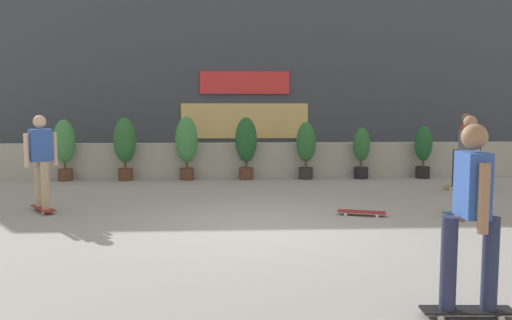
% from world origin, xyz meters
% --- Properties ---
extents(ground_plane, '(48.00, 48.00, 0.00)m').
position_xyz_m(ground_plane, '(0.00, 0.00, 0.00)').
color(ground_plane, '#9E9B96').
extents(planter_wall, '(18.00, 0.40, 0.90)m').
position_xyz_m(planter_wall, '(0.00, 6.00, 0.45)').
color(planter_wall, '#B2ADA3').
rests_on(planter_wall, ground).
extents(building_backdrop, '(20.00, 2.08, 6.50)m').
position_xyz_m(building_backdrop, '(0.00, 10.00, 3.25)').
color(building_backdrop, '#424751').
rests_on(building_backdrop, ground).
extents(potted_plant_0, '(0.53, 0.53, 1.53)m').
position_xyz_m(potted_plant_0, '(-4.55, 5.55, 0.89)').
color(potted_plant_0, brown).
rests_on(potted_plant_0, ground).
extents(potted_plant_1, '(0.55, 0.55, 1.58)m').
position_xyz_m(potted_plant_1, '(-3.06, 5.55, 0.92)').
color(potted_plant_1, brown).
rests_on(potted_plant_1, ground).
extents(potted_plant_2, '(0.56, 0.56, 1.60)m').
position_xyz_m(potted_plant_2, '(-1.53, 5.55, 0.94)').
color(potted_plant_2, brown).
rests_on(potted_plant_2, ground).
extents(potted_plant_3, '(0.55, 0.55, 1.58)m').
position_xyz_m(potted_plant_3, '(-0.03, 5.55, 0.92)').
color(potted_plant_3, brown).
rests_on(potted_plant_3, ground).
extents(potted_plant_4, '(0.49, 0.49, 1.46)m').
position_xyz_m(potted_plant_4, '(1.50, 5.55, 0.84)').
color(potted_plant_4, '#2D2823').
rests_on(potted_plant_4, ground).
extents(potted_plant_5, '(0.42, 0.42, 1.32)m').
position_xyz_m(potted_plant_5, '(2.94, 5.55, 0.74)').
color(potted_plant_5, black).
rests_on(potted_plant_5, ground).
extents(potted_plant_6, '(0.44, 0.44, 1.35)m').
position_xyz_m(potted_plant_6, '(4.55, 5.55, 0.76)').
color(potted_plant_6, black).
rests_on(potted_plant_6, ground).
extents(skater_far_left, '(0.82, 0.56, 1.70)m').
position_xyz_m(skater_far_left, '(3.52, 0.74, 0.94)').
color(skater_far_left, '#266699').
rests_on(skater_far_left, ground).
extents(skater_by_wall_right, '(0.63, 0.77, 1.70)m').
position_xyz_m(skater_by_wall_right, '(-3.75, 1.54, 0.94)').
color(skater_by_wall_right, maroon).
rests_on(skater_by_wall_right, ground).
extents(skater_mid_plaza, '(0.81, 0.56, 1.70)m').
position_xyz_m(skater_mid_plaza, '(1.58, -3.50, 0.94)').
color(skater_mid_plaza, black).
rests_on(skater_mid_plaza, ground).
extents(skater_far_right, '(0.81, 0.52, 1.70)m').
position_xyz_m(skater_far_right, '(4.73, 3.54, 0.94)').
color(skater_far_right, '#BF8C26').
rests_on(skater_far_right, ground).
extents(skateboard_near_camera, '(0.82, 0.44, 0.08)m').
position_xyz_m(skateboard_near_camera, '(1.77, 0.91, 0.06)').
color(skateboard_near_camera, maroon).
rests_on(skateboard_near_camera, ground).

